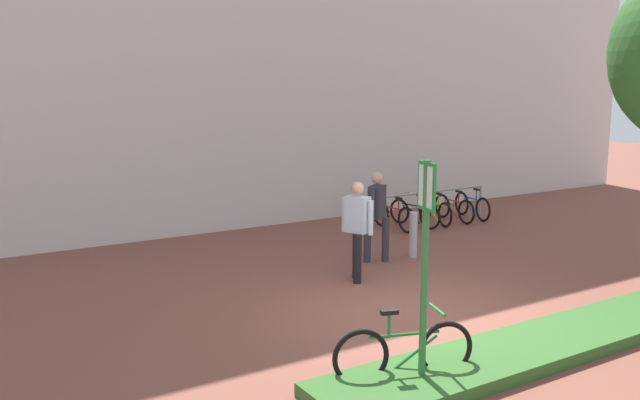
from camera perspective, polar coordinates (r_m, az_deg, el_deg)
name	(u,v)px	position (r m, az deg, el deg)	size (l,w,h in m)	color
ground_plane	(417,313)	(10.01, 8.32, -9.63)	(60.00, 60.00, 0.00)	brown
building_facade	(214,11)	(15.83, -9.14, 15.79)	(28.00, 1.20, 10.00)	silver
planter_strip	(553,341)	(9.18, 19.41, -11.40)	(7.00, 1.10, 0.16)	#336028
parking_sign_post	(425,242)	(7.18, 9.04, -3.62)	(0.11, 0.36, 2.54)	#2D7238
bike_at_sign	(404,351)	(7.73, 7.26, -12.80)	(1.62, 0.61, 0.86)	black
bike_rack_cluster	(434,210)	(16.33, 9.82, -0.82)	(3.21, 1.55, 0.83)	#99999E
bollard_steel	(413,235)	(13.05, 8.03, -2.97)	(0.16, 0.16, 0.90)	#ADADB2
person_shirt_white	(357,225)	(11.29, 3.22, -2.12)	(0.39, 0.56, 1.72)	black
person_suited_navy	(377,211)	(12.53, 4.91, -0.95)	(0.52, 0.43, 1.72)	#2D2D38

